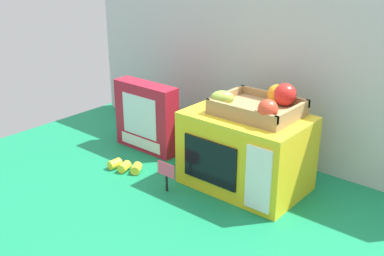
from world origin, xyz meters
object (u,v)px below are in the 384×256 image
object	(u,v)px
price_sign	(166,173)
food_groups_crate	(262,105)
toy_microwave	(246,151)
loose_toy_banana	(125,166)
cookie_set_box	(146,117)

from	to	relation	value
price_sign	food_groups_crate	bearing A→B (deg)	48.22
toy_microwave	price_sign	xyz separation A→B (m)	(-0.17, -0.19, -0.06)
loose_toy_banana	price_sign	bearing A→B (deg)	-3.76
food_groups_crate	loose_toy_banana	world-z (taller)	food_groups_crate
toy_microwave	price_sign	world-z (taller)	toy_microwave
price_sign	loose_toy_banana	size ratio (longest dim) A/B	0.79
loose_toy_banana	toy_microwave	bearing A→B (deg)	25.30
toy_microwave	loose_toy_banana	world-z (taller)	toy_microwave
loose_toy_banana	food_groups_crate	bearing A→B (deg)	27.09
cookie_set_box	price_sign	world-z (taller)	cookie_set_box
cookie_set_box	loose_toy_banana	xyz separation A→B (m)	(0.07, -0.18, -0.11)
food_groups_crate	loose_toy_banana	xyz separation A→B (m)	(-0.41, -0.21, -0.26)
toy_microwave	price_sign	distance (m)	0.26
toy_microwave	loose_toy_banana	bearing A→B (deg)	-154.70
food_groups_crate	price_sign	xyz separation A→B (m)	(-0.20, -0.22, -0.21)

